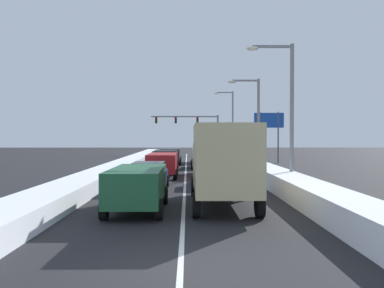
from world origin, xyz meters
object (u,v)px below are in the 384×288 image
Objects in this scene: suv_red_center_lane_third at (162,163)px; street_lamp_right_far at (230,118)px; street_lamp_right_near at (285,102)px; street_lamp_right_mid at (254,115)px; suv_black_center_lane_fourth at (166,158)px; suv_green_center_lane_nearest at (137,185)px; sedan_gray_right_lane_fourth at (202,160)px; box_truck_right_lane_nearest at (222,160)px; sedan_silver_right_lane_second at (216,172)px; suv_white_right_lane_fifth at (202,153)px; suv_charcoal_center_lane_fifth at (170,155)px; roadside_sign_right at (269,126)px; suv_maroon_right_lane_third at (210,161)px; sedan_navy_center_lane_second at (149,176)px; traffic_light_gantry at (194,124)px.

street_lamp_right_far reaches higher than suv_red_center_lane_third.
street_lamp_right_near reaches higher than street_lamp_right_mid.
street_lamp_right_near reaches higher than suv_black_center_lane_fourth.
suv_green_center_lane_nearest and suv_black_center_lane_fourth have the same top height.
suv_red_center_lane_third is at bearing -110.04° from sedan_gray_right_lane_fourth.
street_lamp_right_far is (7.71, 20.83, 4.31)m from suv_black_center_lane_fourth.
box_truck_right_lane_nearest is 17.66m from street_lamp_right_mid.
box_truck_right_lane_nearest is 1.60× the size of sedan_silver_right_lane_second.
sedan_silver_right_lane_second is at bearing -72.25° from suv_black_center_lane_fourth.
suv_white_right_lane_fifth reaches higher than sedan_silver_right_lane_second.
suv_charcoal_center_lane_fifth is 11.12m from roadside_sign_right.
street_lamp_right_far is (0.41, 33.48, 0.52)m from street_lamp_right_near.
roadside_sign_right is (7.30, 27.23, 2.12)m from box_truck_right_lane_nearest.
suv_red_center_lane_third reaches higher than sedan_silver_right_lane_second.
roadside_sign_right is (7.05, 13.63, 3.00)m from suv_maroon_right_lane_third.
box_truck_right_lane_nearest reaches higher than suv_green_center_lane_nearest.
suv_black_center_lane_fourth is at bearing 100.19° from box_truck_right_lane_nearest.
suv_maroon_right_lane_third is 12.00m from suv_charcoal_center_lane_fifth.
sedan_navy_center_lane_second is at bearing -113.97° from suv_maroon_right_lane_third.
suv_black_center_lane_fourth is 0.64× the size of street_lamp_right_mid.
suv_red_center_lane_third is 0.89× the size of roadside_sign_right.
street_lamp_right_far reaches higher than box_truck_right_lane_nearest.
suv_white_right_lane_fifth is 1.00× the size of suv_green_center_lane_nearest.
street_lamp_right_mid is (4.03, 16.99, 2.70)m from box_truck_right_lane_nearest.
suv_charcoal_center_lane_fifth is 23.04m from traffic_light_gantry.
sedan_gray_right_lane_fourth is 15.62m from sedan_navy_center_lane_second.
suv_green_center_lane_nearest is at bearing -88.74° from sedan_navy_center_lane_second.
street_lamp_right_near is at bearing -90.71° from street_lamp_right_far.
sedan_navy_center_lane_second is (-3.37, -15.25, 0.00)m from sedan_gray_right_lane_fourth.
street_lamp_right_far is at bearing 74.46° from suv_red_center_lane_third.
suv_white_right_lane_fifth and suv_red_center_lane_third have the same top height.
suv_maroon_right_lane_third is at bearing -89.31° from suv_white_right_lane_fifth.
suv_black_center_lane_fourth is at bearing 168.55° from street_lamp_right_mid.
street_lamp_right_mid reaches higher than suv_red_center_lane_third.
sedan_navy_center_lane_second is 0.92× the size of suv_black_center_lane_fourth.
suv_red_center_lane_third is at bearing 126.87° from sedan_silver_right_lane_second.
suv_maroon_right_lane_third is at bearing -138.12° from street_lamp_right_mid.
suv_charcoal_center_lane_fifth is (-3.43, 17.74, 0.25)m from sedan_silver_right_lane_second.
suv_green_center_lane_nearest is 0.61× the size of street_lamp_right_near.
suv_maroon_right_lane_third is 1.00× the size of suv_red_center_lane_third.
roadside_sign_right is (3.32, 21.40, -0.78)m from street_lamp_right_near.
sedan_silver_right_lane_second is 0.92× the size of suv_black_center_lane_fourth.
suv_maroon_right_lane_third is (0.25, 13.60, -0.88)m from box_truck_right_lane_nearest.
suv_red_center_lane_third is (0.17, 13.01, 0.00)m from suv_green_center_lane_nearest.
street_lamp_right_far is (7.60, 27.35, 4.31)m from suv_red_center_lane_third.
traffic_light_gantry reaches higher than suv_maroon_right_lane_third.
roadside_sign_right is at bearing 81.17° from street_lamp_right_near.
box_truck_right_lane_nearest is 6.32m from sedan_navy_center_lane_second.
sedan_gray_right_lane_fourth is 0.50× the size of street_lamp_right_far.
street_lamp_right_mid is at bearing 57.54° from sedan_navy_center_lane_second.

